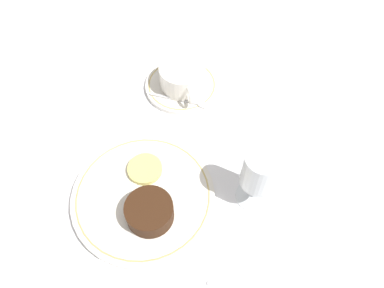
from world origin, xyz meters
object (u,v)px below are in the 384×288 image
object	(u,v)px
dessert_cake	(149,212)
dinner_plate	(143,196)
coffee_cup	(182,76)
wine_glass	(260,172)

from	to	relation	value
dessert_cake	dinner_plate	bearing A→B (deg)	-173.35
dinner_plate	coffee_cup	xyz separation A→B (m)	(-0.23, 0.13, 0.03)
dinner_plate	coffee_cup	world-z (taller)	coffee_cup
dinner_plate	dessert_cake	bearing A→B (deg)	6.65
dessert_cake	wine_glass	bearing A→B (deg)	88.57
coffee_cup	wine_glass	size ratio (longest dim) A/B	0.92
wine_glass	dinner_plate	bearing A→B (deg)	-103.81
dinner_plate	coffee_cup	distance (m)	0.27
coffee_cup	dessert_cake	distance (m)	0.30
dinner_plate	dessert_cake	size ratio (longest dim) A/B	3.12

